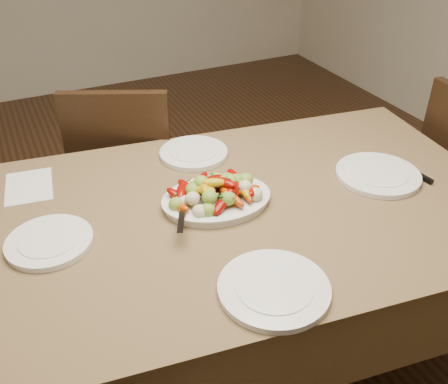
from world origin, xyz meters
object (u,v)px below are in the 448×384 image
at_px(dining_table, 224,295).
at_px(plate_right, 378,175).
at_px(chair_far, 131,174).
at_px(serving_platter, 216,201).
at_px(plate_left, 49,242).
at_px(plate_near, 274,289).
at_px(plate_far, 194,153).

height_order(dining_table, plate_right, plate_right).
height_order(chair_far, plate_right, chair_far).
bearing_deg(serving_platter, chair_far, 96.46).
height_order(chair_far, plate_left, chair_far).
bearing_deg(dining_table, plate_right, -6.08).
distance_m(dining_table, plate_near, 0.55).
bearing_deg(plate_near, dining_table, 83.62).
height_order(plate_right, plate_near, same).
distance_m(dining_table, plate_right, 0.68).
height_order(dining_table, serving_platter, serving_platter).
relative_size(dining_table, plate_right, 6.39).
height_order(plate_left, plate_far, same).
height_order(plate_left, plate_near, same).
bearing_deg(dining_table, plate_far, 82.72).
height_order(plate_far, plate_near, same).
height_order(serving_platter, plate_left, serving_platter).
bearing_deg(plate_far, chair_far, 108.19).
height_order(chair_far, plate_far, chair_far).
distance_m(dining_table, plate_left, 0.65).
height_order(dining_table, plate_far, plate_far).
bearing_deg(plate_left, chair_far, 59.88).
relative_size(plate_far, plate_near, 0.88).
xyz_separation_m(serving_platter, plate_right, (0.57, -0.09, -0.00)).
bearing_deg(serving_platter, plate_right, -9.07).
xyz_separation_m(dining_table, chair_far, (-0.10, 0.79, 0.10)).
relative_size(dining_table, serving_platter, 5.45).
distance_m(plate_right, plate_near, 0.68).
bearing_deg(plate_right, chair_far, 127.74).
height_order(plate_left, plate_right, same).
relative_size(chair_far, serving_platter, 2.81).
height_order(chair_far, plate_near, chair_far).
distance_m(plate_left, plate_right, 1.09).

